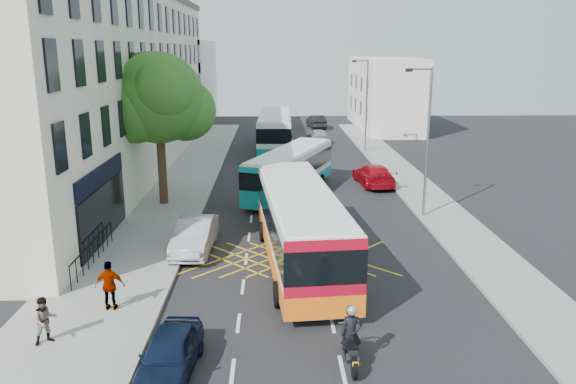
{
  "coord_description": "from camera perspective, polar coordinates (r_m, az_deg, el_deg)",
  "views": [
    {
      "loc": [
        -1.99,
        -17.48,
        9.11
      ],
      "look_at": [
        -1.25,
        9.37,
        2.2
      ],
      "focal_mm": 35.0,
      "sensor_mm": 36.0,
      "label": 1
    }
  ],
  "objects": [
    {
      "name": "bus_near",
      "position": [
        23.94,
        1.23,
        -3.44
      ],
      "size": [
        3.84,
        12.13,
        3.35
      ],
      "rotation": [
        0.0,
        0.0,
        0.09
      ],
      "color": "silver",
      "rests_on": "ground"
    },
    {
      "name": "pedestrian_near",
      "position": [
        19.37,
        -23.44,
        -11.88
      ],
      "size": [
        0.94,
        0.9,
        1.53
      ],
      "primitive_type": "imported",
      "rotation": [
        0.0,
        0.0,
        0.59
      ],
      "color": "gray",
      "rests_on": "pavement_left"
    },
    {
      "name": "distant_car_dark",
      "position": [
        66.27,
        2.89,
        7.16
      ],
      "size": [
        2.18,
        4.73,
        1.5
      ],
      "primitive_type": "imported",
      "rotation": [
        0.0,
        0.0,
        3.27
      ],
      "color": "black",
      "rests_on": "ground"
    },
    {
      "name": "parked_car_blue",
      "position": [
        17.01,
        -11.95,
        -15.81
      ],
      "size": [
        1.76,
        3.83,
        1.27
      ],
      "primitive_type": "imported",
      "rotation": [
        0.0,
        0.0,
        -0.07
      ],
      "color": "black",
      "rests_on": "ground"
    },
    {
      "name": "pavement_right",
      "position": [
        35.02,
        14.19,
        -0.98
      ],
      "size": [
        3.0,
        70.0,
        0.15
      ],
      "primitive_type": "cube",
      "color": "gray",
      "rests_on": "ground"
    },
    {
      "name": "red_hatchback",
      "position": [
        38.69,
        8.68,
        1.74
      ],
      "size": [
        2.51,
        5.15,
        1.44
      ],
      "primitive_type": "imported",
      "rotation": [
        0.0,
        0.0,
        3.24
      ],
      "color": "#AA0715",
      "rests_on": "ground"
    },
    {
      "name": "bus_mid",
      "position": [
        35.61,
        0.27,
        2.13
      ],
      "size": [
        6.09,
        10.46,
        2.9
      ],
      "rotation": [
        0.0,
        0.0,
        -0.38
      ],
      "color": "silver",
      "rests_on": "ground"
    },
    {
      "name": "street_tree",
      "position": [
        33.21,
        -13.07,
        9.19
      ],
      "size": [
        6.3,
        5.7,
        8.8
      ],
      "color": "#382619",
      "rests_on": "pavement_left"
    },
    {
      "name": "bus_far",
      "position": [
        51.03,
        -1.3,
        6.19
      ],
      "size": [
        3.29,
        12.25,
        3.43
      ],
      "rotation": [
        0.0,
        0.0,
        -0.03
      ],
      "color": "silver",
      "rests_on": "ground"
    },
    {
      "name": "pedestrian_far",
      "position": [
        20.85,
        -17.64,
        -9.04
      ],
      "size": [
        1.05,
        0.44,
        1.79
      ],
      "primitive_type": "imported",
      "rotation": [
        0.0,
        0.0,
        3.14
      ],
      "color": "gray",
      "rests_on": "pavement_left"
    },
    {
      "name": "distant_car_silver",
      "position": [
        55.8,
        3.06,
        5.75
      ],
      "size": [
        2.11,
        4.32,
        1.42
      ],
      "primitive_type": "imported",
      "rotation": [
        0.0,
        0.0,
        3.25
      ],
      "color": "#9C9EA3",
      "rests_on": "ground"
    },
    {
      "name": "terrace_main",
      "position": [
        43.71,
        -17.85,
        10.66
      ],
      "size": [
        8.3,
        45.0,
        13.5
      ],
      "color": "beige",
      "rests_on": "ground"
    },
    {
      "name": "building_right",
      "position": [
        66.95,
        9.75,
        9.85
      ],
      "size": [
        6.0,
        18.0,
        8.0
      ],
      "primitive_type": "cube",
      "color": "silver",
      "rests_on": "ground"
    },
    {
      "name": "distant_car_grey",
      "position": [
        60.38,
        -1.6,
        6.42
      ],
      "size": [
        2.48,
        5.13,
        1.41
      ],
      "primitive_type": "imported",
      "rotation": [
        0.0,
        0.0,
        0.03
      ],
      "color": "#45464D",
      "rests_on": "ground"
    },
    {
      "name": "parked_car_silver",
      "position": [
        26.18,
        -9.46,
        -4.39
      ],
      "size": [
        1.81,
        4.64,
        1.51
      ],
      "primitive_type": "imported",
      "rotation": [
        0.0,
        0.0,
        -0.05
      ],
      "color": "#ADB0B5",
      "rests_on": "ground"
    },
    {
      "name": "pavement_left",
      "position": [
        34.33,
        -12.46,
        -1.18
      ],
      "size": [
        5.0,
        70.0,
        0.15
      ],
      "primitive_type": "cube",
      "color": "gray",
      "rests_on": "ground"
    },
    {
      "name": "lamp_near",
      "position": [
        30.92,
        13.85,
        5.65
      ],
      "size": [
        1.45,
        0.15,
        8.0
      ],
      "color": "slate",
      "rests_on": "pavement_right"
    },
    {
      "name": "terrace_far",
      "position": [
        73.58,
        -11.19,
        10.96
      ],
      "size": [
        8.0,
        20.0,
        10.0
      ],
      "primitive_type": "cube",
      "color": "silver",
      "rests_on": "ground"
    },
    {
      "name": "motorbike",
      "position": [
        17.07,
        6.43,
        -14.44
      ],
      "size": [
        0.64,
        2.15,
        1.91
      ],
      "rotation": [
        0.0,
        0.0,
        0.01
      ],
      "color": "black",
      "rests_on": "ground"
    },
    {
      "name": "railings",
      "position": [
        25.47,
        -19.21,
        -5.65
      ],
      "size": [
        0.08,
        5.6,
        1.14
      ],
      "primitive_type": null,
      "color": "black",
      "rests_on": "pavement_left"
    },
    {
      "name": "ground",
      "position": [
        19.81,
        4.47,
        -13.0
      ],
      "size": [
        120.0,
        120.0,
        0.0
      ],
      "primitive_type": "plane",
      "color": "black",
      "rests_on": "ground"
    },
    {
      "name": "lamp_far",
      "position": [
        50.35,
        7.88,
        9.17
      ],
      "size": [
        1.45,
        0.15,
        8.0
      ],
      "color": "slate",
      "rests_on": "pavement_right"
    }
  ]
}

